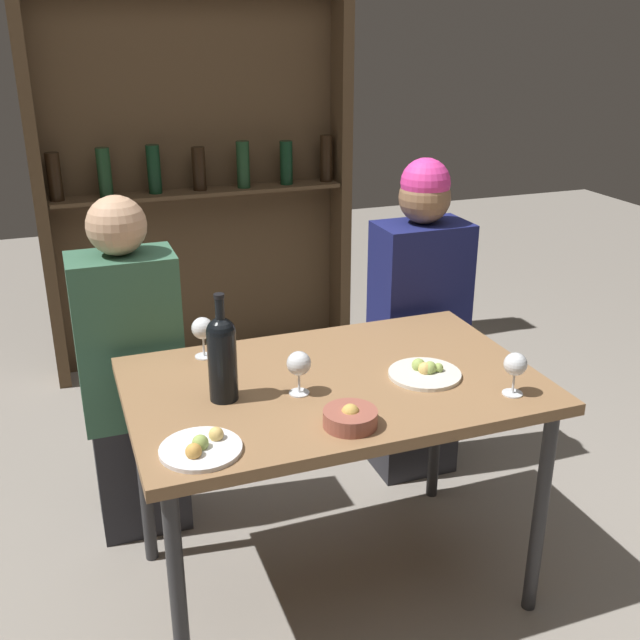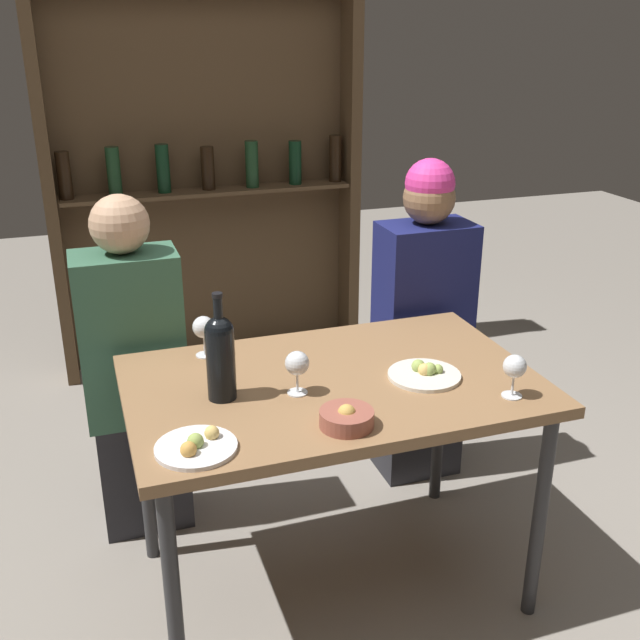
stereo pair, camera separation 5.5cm
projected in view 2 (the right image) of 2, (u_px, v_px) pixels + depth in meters
The scene contains 12 objects.
ground_plane at pixel (331, 581), 2.54m from camera, with size 10.00×10.00×0.00m, color gray.
dining_table at pixel (332, 401), 2.29m from camera, with size 1.23×0.78×0.76m.
wine_rack_wall at pixel (205, 155), 3.85m from camera, with size 1.62×0.21×2.20m.
wine_bottle at pixel (220, 354), 2.10m from camera, with size 0.08×0.08×0.32m.
wine_glass_0 at pixel (297, 364), 2.14m from camera, with size 0.07×0.07×0.13m.
wine_glass_1 at pixel (515, 368), 2.13m from camera, with size 0.07×0.07×0.13m.
wine_glass_2 at pixel (203, 328), 2.39m from camera, with size 0.07×0.07×0.14m.
food_plate_0 at pixel (425, 373), 2.27m from camera, with size 0.22×0.22×0.05m.
food_plate_1 at pixel (197, 446), 1.88m from camera, with size 0.21×0.21×0.05m.
snack_bowl at pixel (347, 418), 1.99m from camera, with size 0.15×0.15×0.06m.
seated_person_left at pixel (135, 378), 2.64m from camera, with size 0.35×0.22×1.25m.
seated_person_right at pixel (422, 328), 2.96m from camera, with size 0.35×0.22×1.31m.
Camera 2 is at (-0.69, -1.91, 1.77)m, focal length 42.00 mm.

